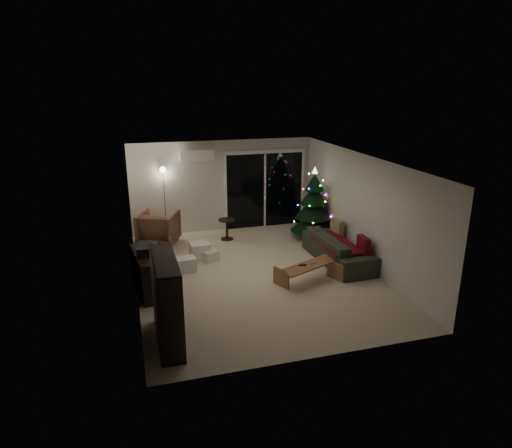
{
  "coord_description": "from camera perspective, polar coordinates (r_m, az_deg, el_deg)",
  "views": [
    {
      "loc": [
        -2.52,
        -8.77,
        4.07
      ],
      "look_at": [
        0.1,
        0.3,
        1.05
      ],
      "focal_mm": 32.0,
      "sensor_mm": 36.0,
      "label": 1
    }
  ],
  "objects": [
    {
      "name": "room",
      "position": [
        11.11,
        0.06,
        1.79
      ],
      "size": [
        6.5,
        7.51,
        2.6
      ],
      "color": "beige",
      "rests_on": "ground"
    },
    {
      "name": "bookshelf",
      "position": [
        7.42,
        -12.44,
        -9.62
      ],
      "size": [
        0.48,
        1.45,
        1.42
      ],
      "primitive_type": null,
      "rotation": [
        0.0,
        0.0,
        -0.09
      ],
      "color": "black",
      "rests_on": "floor"
    },
    {
      "name": "media_cabinet",
      "position": [
        9.3,
        -13.2,
        -5.93
      ],
      "size": [
        0.67,
        1.37,
        0.82
      ],
      "primitive_type": "cube",
      "rotation": [
        0.0,
        0.0,
        0.14
      ],
      "color": "black",
      "rests_on": "floor"
    },
    {
      "name": "stereo",
      "position": [
        9.11,
        -13.42,
        -3.06
      ],
      "size": [
        0.42,
        0.49,
        0.18
      ],
      "primitive_type": "cube",
      "color": "black",
      "rests_on": "media_cabinet"
    },
    {
      "name": "armchair",
      "position": [
        11.88,
        -12.07,
        -0.53
      ],
      "size": [
        1.21,
        1.23,
        0.85
      ],
      "primitive_type": "imported",
      "rotation": [
        0.0,
        0.0,
        2.72
      ],
      "color": "#513527",
      "rests_on": "floor"
    },
    {
      "name": "ottoman",
      "position": [
        10.84,
        -7.06,
        -3.32
      ],
      "size": [
        0.48,
        0.48,
        0.4
      ],
      "primitive_type": "cube",
      "rotation": [
        0.0,
        0.0,
        0.1
      ],
      "color": "white",
      "rests_on": "floor"
    },
    {
      "name": "cardboard_box_a",
      "position": [
        10.21,
        -8.83,
        -5.02
      ],
      "size": [
        0.47,
        0.38,
        0.31
      ],
      "primitive_type": "cube",
      "rotation": [
        0.0,
        0.0,
        0.12
      ],
      "color": "silver",
      "rests_on": "floor"
    },
    {
      "name": "cardboard_box_b",
      "position": [
        10.7,
        -5.71,
        -3.99
      ],
      "size": [
        0.44,
        0.41,
        0.25
      ],
      "primitive_type": "cube",
      "rotation": [
        0.0,
        0.0,
        0.49
      ],
      "color": "silver",
      "rests_on": "floor"
    },
    {
      "name": "side_table",
      "position": [
        12.03,
        -3.65,
        -0.67
      ],
      "size": [
        0.5,
        0.5,
        0.55
      ],
      "primitive_type": "cylinder",
      "rotation": [
        0.0,
        0.0,
        -0.13
      ],
      "color": "black",
      "rests_on": "floor"
    },
    {
      "name": "floor_lamp",
      "position": [
        12.48,
        -11.34,
        2.7
      ],
      "size": [
        0.29,
        0.29,
        1.81
      ],
      "primitive_type": "cylinder",
      "color": "black",
      "rests_on": "floor"
    },
    {
      "name": "sofa",
      "position": [
        10.7,
        10.31,
        -3.03
      ],
      "size": [
        0.92,
        2.25,
        0.65
      ],
      "primitive_type": "imported",
      "rotation": [
        0.0,
        0.0,
        1.59
      ],
      "color": "#33382A",
      "rests_on": "floor"
    },
    {
      "name": "sofa_throw",
      "position": [
        10.61,
        9.87,
        -2.35
      ],
      "size": [
        0.7,
        1.61,
        0.05
      ],
      "primitive_type": "cube",
      "color": "maroon",
      "rests_on": "sofa"
    },
    {
      "name": "cushion_a",
      "position": [
        11.27,
        10.08,
        -0.53
      ],
      "size": [
        0.17,
        0.44,
        0.43
      ],
      "primitive_type": "cube",
      "rotation": [
        0.0,
        0.0,
        0.09
      ],
      "color": "#977E63",
      "rests_on": "sofa"
    },
    {
      "name": "cushion_b",
      "position": [
        10.19,
        13.26,
        -2.72
      ],
      "size": [
        0.16,
        0.44,
        0.43
      ],
      "primitive_type": "cube",
      "rotation": [
        0.0,
        0.0,
        -0.07
      ],
      "color": "maroon",
      "rests_on": "sofa"
    },
    {
      "name": "coffee_table",
      "position": [
        9.58,
        6.61,
        -6.19
      ],
      "size": [
        1.35,
        0.92,
        0.4
      ],
      "primitive_type": null,
      "rotation": [
        0.0,
        0.0,
        0.41
      ],
      "color": "brown",
      "rests_on": "floor"
    },
    {
      "name": "remote_a",
      "position": [
        9.44,
        5.81,
        -5.13
      ],
      "size": [
        0.16,
        0.05,
        0.02
      ],
      "primitive_type": "cube",
      "color": "black",
      "rests_on": "coffee_table"
    },
    {
      "name": "remote_b",
      "position": [
        9.58,
        7.1,
        -4.84
      ],
      "size": [
        0.15,
        0.09,
        0.02
      ],
      "primitive_type": "cube",
      "rotation": [
        0.0,
        0.0,
        0.35
      ],
      "color": "slate",
      "rests_on": "coffee_table"
    },
    {
      "name": "christmas_tree",
      "position": [
        12.0,
        7.24,
        2.58
      ],
      "size": [
        1.44,
        1.44,
        1.92
      ],
      "primitive_type": "cone",
      "rotation": [
        0.0,
        0.0,
        0.24
      ],
      "color": "black",
      "rests_on": "floor"
    }
  ]
}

